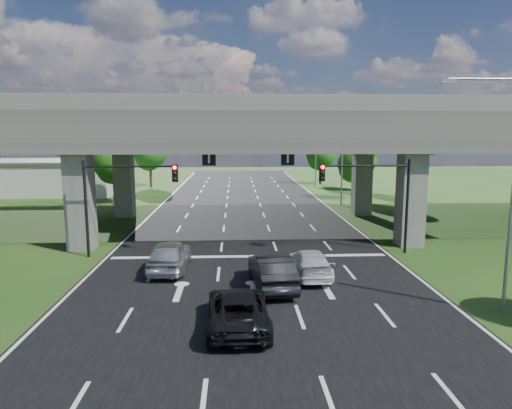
{
  "coord_description": "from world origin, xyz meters",
  "views": [
    {
      "loc": [
        -0.85,
        -23.98,
        7.58
      ],
      "look_at": [
        0.55,
        6.66,
        2.8
      ],
      "focal_mm": 32.0,
      "sensor_mm": 36.0,
      "label": 1
    }
  ],
  "objects": [
    {
      "name": "car_silver",
      "position": [
        -4.54,
        0.86,
        0.88
      ],
      "size": [
        2.12,
        5.05,
        1.71
      ],
      "primitive_type": "imported",
      "rotation": [
        0.0,
        0.0,
        3.12
      ],
      "color": "silver",
      "rests_on": "road"
    },
    {
      "name": "car_white",
      "position": [
        3.08,
        -0.53,
        0.73
      ],
      "size": [
        2.05,
        4.86,
        1.4
      ],
      "primitive_type": "imported",
      "rotation": [
        0.0,
        0.0,
        3.16
      ],
      "color": "silver",
      "rests_on": "road"
    },
    {
      "name": "streetlight_near",
      "position": [
        10.1,
        -6.0,
        5.85
      ],
      "size": [
        3.38,
        0.25,
        10.0
      ],
      "color": "gray",
      "rests_on": "ground"
    },
    {
      "name": "tree_left_near",
      "position": [
        -13.95,
        26.0,
        4.82
      ],
      "size": [
        4.5,
        4.5,
        7.8
      ],
      "color": "black",
      "rests_on": "ground"
    },
    {
      "name": "streetlight_beyond",
      "position": [
        10.1,
        40.0,
        5.85
      ],
      "size": [
        3.38,
        0.25,
        10.0
      ],
      "color": "gray",
      "rests_on": "ground"
    },
    {
      "name": "tree_right_far",
      "position": [
        12.05,
        44.0,
        4.82
      ],
      "size": [
        4.5,
        4.5,
        7.8
      ],
      "color": "black",
      "rests_on": "ground"
    },
    {
      "name": "streetlight_far",
      "position": [
        10.1,
        24.0,
        5.85
      ],
      "size": [
        3.38,
        0.25,
        10.0
      ],
      "color": "gray",
      "rests_on": "ground"
    },
    {
      "name": "road",
      "position": [
        0.0,
        10.0,
        0.01
      ],
      "size": [
        18.0,
        120.0,
        0.03
      ],
      "primitive_type": "cube",
      "color": "black",
      "rests_on": "ground"
    },
    {
      "name": "signal_left",
      "position": [
        -7.82,
        3.94,
        4.19
      ],
      "size": [
        5.76,
        0.54,
        6.0
      ],
      "color": "black",
      "rests_on": "ground"
    },
    {
      "name": "ground",
      "position": [
        0.0,
        0.0,
        0.0
      ],
      "size": [
        160.0,
        160.0,
        0.0
      ],
      "primitive_type": "plane",
      "color": "#1D3F14",
      "rests_on": "ground"
    },
    {
      "name": "car_dark",
      "position": [
        0.92,
        -2.27,
        0.86
      ],
      "size": [
        2.25,
        5.2,
        1.66
      ],
      "primitive_type": "imported",
      "rotation": [
        0.0,
        0.0,
        3.24
      ],
      "color": "black",
      "rests_on": "road"
    },
    {
      "name": "tree_left_far",
      "position": [
        -12.95,
        42.0,
        5.14
      ],
      "size": [
        4.8,
        4.8,
        8.32
      ],
      "color": "black",
      "rests_on": "ground"
    },
    {
      "name": "signal_right",
      "position": [
        7.82,
        3.94,
        4.19
      ],
      "size": [
        5.76,
        0.54,
        6.0
      ],
      "color": "black",
      "rests_on": "ground"
    },
    {
      "name": "tree_left_mid",
      "position": [
        -16.95,
        34.0,
        4.17
      ],
      "size": [
        3.91,
        3.9,
        6.76
      ],
      "color": "black",
      "rests_on": "ground"
    },
    {
      "name": "tree_right_near",
      "position": [
        13.05,
        28.0,
        4.5
      ],
      "size": [
        4.2,
        4.2,
        7.28
      ],
      "color": "black",
      "rests_on": "ground"
    },
    {
      "name": "overpass",
      "position": [
        0.0,
        12.0,
        7.92
      ],
      "size": [
        80.0,
        15.0,
        10.0
      ],
      "color": "#353330",
      "rests_on": "ground"
    },
    {
      "name": "car_trailing",
      "position": [
        -0.77,
        -6.88,
        0.74
      ],
      "size": [
        2.49,
        5.18,
        1.43
      ],
      "primitive_type": "imported",
      "rotation": [
        0.0,
        0.0,
        3.17
      ],
      "color": "black",
      "rests_on": "road"
    },
    {
      "name": "warehouse",
      "position": [
        -26.0,
        35.0,
        2.0
      ],
      "size": [
        20.0,
        10.0,
        4.0
      ],
      "primitive_type": "cube",
      "color": "#9E9E99",
      "rests_on": "ground"
    },
    {
      "name": "tree_right_mid",
      "position": [
        16.05,
        36.0,
        4.17
      ],
      "size": [
        3.91,
        3.9,
        6.76
      ],
      "color": "black",
      "rests_on": "ground"
    }
  ]
}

